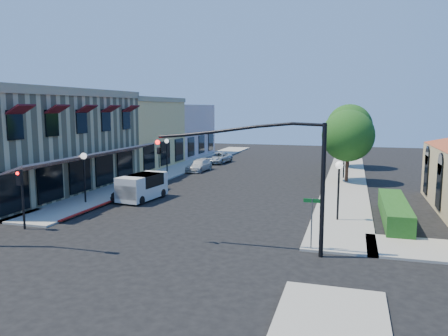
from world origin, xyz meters
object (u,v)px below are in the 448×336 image
(parked_car_b, at_px, (148,184))
(signal_mast_arm, at_px, (275,165))
(lamppost_right_near, at_px, (339,176))
(street_tree_b, at_px, (349,127))
(lamppost_right_far, at_px, (344,150))
(parked_car_d, at_px, (218,158))
(lamppost_left_near, at_px, (84,165))
(parked_car_a, at_px, (132,190))
(street_tree_a, at_px, (348,136))
(lamppost_left_far, at_px, (167,147))
(street_name_sign, at_px, (312,216))
(secondary_signal, at_px, (21,188))
(white_van, at_px, (142,186))
(parked_car_c, at_px, (199,166))

(parked_car_b, bearing_deg, signal_mast_arm, -41.44)
(lamppost_right_near, bearing_deg, parked_car_b, 161.21)
(street_tree_b, xyz_separation_m, lamppost_right_far, (-0.30, -8.00, -1.81))
(signal_mast_arm, height_order, parked_car_d, signal_mast_arm)
(parked_car_b, bearing_deg, lamppost_left_near, -112.49)
(parked_car_a, bearing_deg, lamppost_right_near, -10.16)
(street_tree_a, bearing_deg, lamppost_left_near, -141.02)
(lamppost_left_far, xyz_separation_m, parked_car_a, (2.30, -11.59, -2.05))
(lamppost_left_near, relative_size, lamppost_left_far, 1.00)
(lamppost_left_far, bearing_deg, street_name_sign, -51.06)
(street_tree_a, distance_m, parked_car_b, 17.85)
(parked_car_b, bearing_deg, lamppost_left_far, 106.55)
(secondary_signal, relative_size, parked_car_b, 0.88)
(lamppost_left_far, bearing_deg, signal_mast_arm, -55.00)
(street_tree_b, bearing_deg, parked_car_b, -128.29)
(parked_car_d, bearing_deg, parked_car_b, -83.75)
(signal_mast_arm, distance_m, lamppost_right_far, 22.70)
(secondary_signal, height_order, lamppost_left_near, lamppost_left_near)
(parked_car_d, bearing_deg, street_tree_a, -27.44)
(lamppost_left_far, distance_m, parked_car_a, 11.99)
(white_van, bearing_deg, parked_car_c, 93.59)
(secondary_signal, xyz_separation_m, parked_car_b, (1.80, 11.59, -1.69))
(parked_car_a, distance_m, parked_car_b, 2.59)
(lamppost_right_far, height_order, parked_car_d, lamppost_right_far)
(parked_car_a, bearing_deg, signal_mast_arm, -37.33)
(street_name_sign, relative_size, lamppost_right_near, 0.70)
(secondary_signal, relative_size, white_van, 0.76)
(parked_car_d, bearing_deg, lamppost_right_far, -22.31)
(street_name_sign, bearing_deg, white_van, 147.90)
(lamppost_left_near, relative_size, lamppost_right_near, 1.00)
(street_tree_b, xyz_separation_m, street_name_sign, (-1.30, -29.80, -2.85))
(signal_mast_arm, distance_m, street_name_sign, 2.98)
(parked_car_c, bearing_deg, white_van, -81.42)
(signal_mast_arm, xyz_separation_m, parked_car_d, (-12.06, 30.50, -3.45))
(secondary_signal, height_order, lamppost_right_far, lamppost_right_far)
(lamppost_left_near, bearing_deg, lamppost_right_near, 0.00)
(street_tree_a, xyz_separation_m, parked_car_b, (-15.00, -9.00, -3.57))
(street_name_sign, distance_m, lamppost_left_near, 17.05)
(lamppost_left_near, xyz_separation_m, parked_car_c, (2.30, 17.00, -2.14))
(parked_car_c, height_order, parked_car_d, parked_car_d)
(lamppost_left_far, bearing_deg, white_van, -74.68)
(lamppost_left_near, bearing_deg, signal_mast_arm, -24.37)
(signal_mast_arm, height_order, secondary_signal, signal_mast_arm)
(signal_mast_arm, bearing_deg, lamppost_left_far, 125.00)
(lamppost_right_far, bearing_deg, signal_mast_arm, -96.70)
(lamppost_left_far, distance_m, white_van, 12.34)
(parked_car_a, bearing_deg, street_tree_b, 54.36)
(signal_mast_arm, relative_size, secondary_signal, 2.41)
(white_van, height_order, parked_car_d, white_van)
(lamppost_right_far, xyz_separation_m, white_van, (-13.77, -13.79, -1.66))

